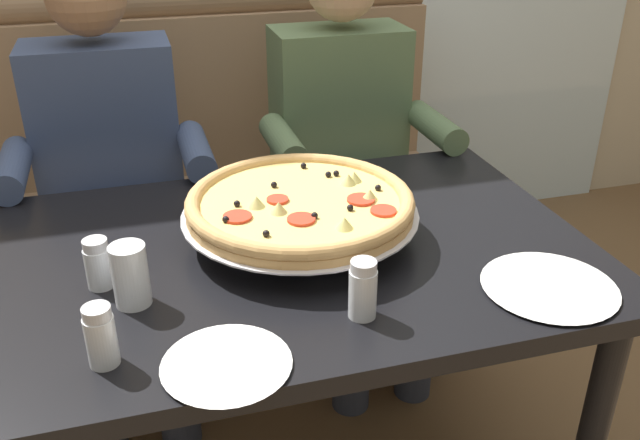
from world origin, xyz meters
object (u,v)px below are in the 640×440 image
at_px(dining_table, 285,283).
at_px(shaker_pepper_flakes, 101,340).
at_px(booth_bench, 226,208).
at_px(shaker_parmesan, 99,267).
at_px(plate_near_left, 226,361).
at_px(diner_right, 349,139).
at_px(drinking_glass, 131,279).
at_px(diner_left, 109,163).
at_px(shaker_oregano, 363,293).
at_px(plate_near_right, 550,284).
at_px(pizza, 301,204).

bearing_deg(dining_table, shaker_pepper_flakes, -141.81).
height_order(booth_bench, shaker_parmesan, booth_bench).
distance_m(dining_table, plate_near_left, 0.40).
height_order(diner_right, shaker_parmesan, diner_right).
distance_m(plate_near_left, drinking_glass, 0.27).
distance_m(booth_bench, shaker_pepper_flakes, 1.29).
bearing_deg(dining_table, drinking_glass, -158.49).
distance_m(diner_left, shaker_oregano, 1.00).
bearing_deg(diner_right, plate_near_right, -83.79).
distance_m(pizza, plate_near_right, 0.53).
xyz_separation_m(diner_left, drinking_glass, (0.04, -0.75, 0.07)).
relative_size(diner_left, shaker_parmesan, 12.70).
relative_size(diner_right, pizza, 2.52).
xyz_separation_m(booth_bench, pizza, (0.05, -0.86, 0.40)).
relative_size(plate_near_left, drinking_glass, 1.78).
relative_size(diner_right, plate_near_right, 4.93).
height_order(plate_near_left, drinking_glass, drinking_glass).
bearing_deg(pizza, plate_near_right, -39.29).
distance_m(dining_table, pizza, 0.18).
height_order(dining_table, shaker_oregano, shaker_oregano).
height_order(plate_near_right, drinking_glass, drinking_glass).
height_order(shaker_pepper_flakes, plate_near_right, shaker_pepper_flakes).
height_order(shaker_oregano, drinking_glass, drinking_glass).
distance_m(pizza, shaker_parmesan, 0.43).
xyz_separation_m(dining_table, drinking_glass, (-0.31, -0.12, 0.14)).
height_order(shaker_pepper_flakes, shaker_oregano, shaker_oregano).
xyz_separation_m(dining_table, shaker_oregano, (0.08, -0.28, 0.13)).
height_order(shaker_parmesan, plate_near_right, shaker_parmesan).
distance_m(diner_right, shaker_pepper_flakes, 1.16).
xyz_separation_m(pizza, drinking_glass, (-0.36, -0.16, -0.03)).
bearing_deg(shaker_pepper_flakes, dining_table, 38.19).
height_order(diner_left, diner_right, same).
relative_size(dining_table, diner_left, 1.01).
bearing_deg(shaker_oregano, pizza, 95.52).
bearing_deg(plate_near_left, plate_near_right, 5.32).
bearing_deg(diner_left, shaker_oregano, -64.66).
relative_size(plate_near_left, plate_near_right, 0.82).
bearing_deg(booth_bench, pizza, -86.84).
bearing_deg(diner_right, drinking_glass, -131.48).
relative_size(shaker_pepper_flakes, plate_near_right, 0.42).
relative_size(plate_near_right, drinking_glass, 2.16).
relative_size(shaker_pepper_flakes, plate_near_left, 0.51).
distance_m(diner_left, shaker_parmesan, 0.68).
relative_size(dining_table, shaker_oregano, 11.53).
bearing_deg(diner_right, shaker_parmesan, -136.96).
distance_m(booth_bench, plate_near_left, 1.30).
height_order(shaker_oregano, plate_near_left, shaker_oregano).
bearing_deg(booth_bench, shaker_oregano, -86.20).
xyz_separation_m(diner_left, pizza, (0.40, -0.59, 0.09)).
height_order(booth_bench, shaker_oregano, booth_bench).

